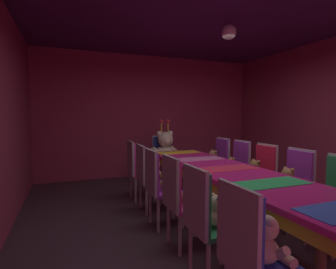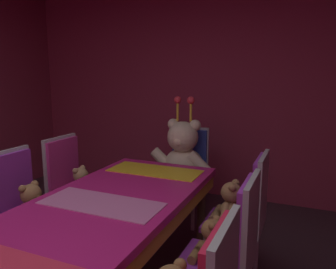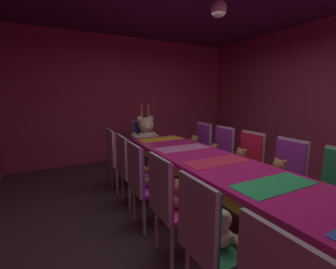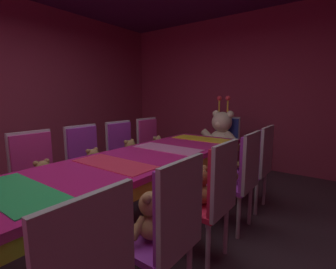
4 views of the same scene
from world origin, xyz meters
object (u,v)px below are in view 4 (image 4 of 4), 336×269
Objects in this scene: banquet_table at (114,173)px; chair_right_4 at (243,172)px; teddy_left_3 at (94,162)px; chair_right_3 at (215,191)px; teddy_left_5 at (158,146)px; throne_chair at (225,141)px; teddy_left_2 at (44,176)px; teddy_right_3 at (198,188)px; teddy_left_4 at (130,153)px; chair_right_2 at (170,224)px; king_teddy_bear at (221,134)px; chair_left_2 at (36,171)px; chair_left_4 at (123,150)px; chair_right_5 at (259,160)px; teddy_right_2 at (151,218)px; teddy_right_5 at (247,158)px; chair_left_3 at (86,159)px; teddy_right_4 at (229,172)px; chair_left_5 at (150,144)px.

chair_right_4 is at bearing 47.38° from banquet_table.
chair_right_3 is (1.50, -0.00, 0.02)m from teddy_left_3.
throne_chair is (0.68, 0.92, 0.02)m from teddy_left_5.
chair_right_3 is (0.81, 0.29, -0.06)m from banquet_table.
banquet_table is 0.72m from teddy_left_2.
teddy_right_3 is 2.18m from throne_chair.
chair_right_4 reaches higher than teddy_left_4.
king_teddy_bear is (-0.82, 2.50, 0.14)m from chair_right_2.
teddy_left_3 is at bearing 21.63° from chair_right_4.
king_teddy_bear is at bearing 90.00° from banquet_table.
chair_left_2 is at bearing -96.71° from teddy_left_4.
chair_left_4 is 1.00× the size of chair_right_5.
chair_left_4 is 3.03× the size of teddy_right_3.
banquet_table is at bearing -0.00° from throne_chair.
teddy_left_3 is 0.30× the size of chair_right_2.
teddy_left_3 is at bearing -21.76° from chair_right_2.
chair_right_2 is at bearing 90.34° from chair_right_4.
teddy_right_3 is (1.48, -0.56, -0.01)m from chair_left_4.
throne_chair is at bearing -72.13° from teddy_right_3.
teddy_right_2 is (1.36, -1.75, 0.02)m from teddy_left_5.
chair_right_4 is at bearing 105.42° from teddy_right_5.
chair_right_2 is (1.63, -1.16, 0.00)m from chair_left_4.
chair_left_3 is 1.00× the size of chair_left_4.
banquet_table is 13.33× the size of teddy_right_4.
teddy_left_2 is 0.98× the size of teddy_left_3.
teddy_left_2 is at bearing -0.78° from chair_right_2.
teddy_right_3 is at bearing -37.66° from chair_left_5.
chair_left_2 is 1.62m from chair_right_2.
teddy_left_2 is 0.34× the size of king_teddy_bear.
king_teddy_bear is at bearing 75.23° from teddy_left_2.
throne_chair is (-0.68, 1.47, 0.03)m from teddy_right_4.
teddy_right_3 is at bearing -88.87° from teddy_right_2.
king_teddy_bear is at bearing 63.67° from teddy_left_4.
teddy_left_4 is 0.32× the size of throne_chair.
chair_left_3 is 1.89m from teddy_right_5.
chair_left_4 is at bearing 22.19° from teddy_right_5.
chair_left_5 reaches higher than teddy_right_3.
teddy_left_5 is 1.03m from king_teddy_bear.
chair_right_2 is (1.51, -0.60, 0.02)m from teddy_left_3.
teddy_right_2 reaches higher than teddy_left_5.
chair_right_5 is at bearing 35.36° from chair_left_3.
king_teddy_bear is at bearing -71.76° from chair_right_2.
teddy_left_3 is 1.48m from teddy_right_4.
chair_left_5 is (0.01, 1.15, 0.00)m from chair_left_3.
chair_left_2 is 3.40× the size of teddy_left_2.
teddy_left_5 is at bearing -20.21° from chair_right_4.
throne_chair is at bearing -53.92° from teddy_right_5.
chair_left_3 and chair_right_3 have the same top height.
teddy_left_2 is 0.90× the size of teddy_right_2.
chair_right_4 is (1.50, -0.55, 0.02)m from teddy_left_5.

